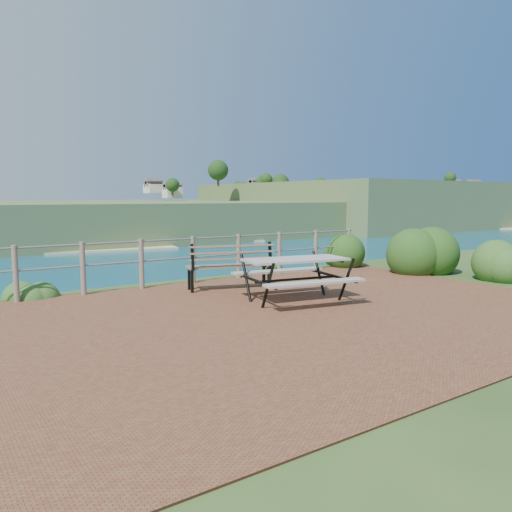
% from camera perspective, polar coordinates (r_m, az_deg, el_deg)
% --- Properties ---
extents(ground, '(10.00, 7.00, 0.12)m').
position_cam_1_polar(ground, '(8.00, 3.98, -6.61)').
color(ground, brown).
rests_on(ground, ground).
extents(safety_railing, '(9.40, 0.10, 1.00)m').
position_cam_1_polar(safety_railing, '(10.69, -7.22, -0.14)').
color(safety_railing, '#6B5B4C').
rests_on(safety_railing, ground).
extents(distant_bay, '(290.00, 232.36, 24.00)m').
position_cam_1_polar(distant_bay, '(274.26, 6.03, 6.04)').
color(distant_bay, '#495E2F').
rests_on(distant_bay, ground).
extents(picnic_table, '(1.90, 1.54, 0.76)m').
position_cam_1_polar(picnic_table, '(8.79, 4.53, -2.17)').
color(picnic_table, gray).
rests_on(picnic_table, ground).
extents(park_bench, '(1.73, 0.89, 0.95)m').
position_cam_1_polar(park_bench, '(9.91, -3.08, -0.33)').
color(park_bench, brown).
rests_on(park_bench, ground).
extents(shrub_right_front, '(1.36, 1.36, 1.93)m').
position_cam_1_polar(shrub_right_front, '(12.79, 18.40, -1.88)').
color(shrub_right_front, '#1D3F13').
rests_on(shrub_right_front, ground).
extents(shrub_right_back, '(1.05, 1.05, 1.50)m').
position_cam_1_polar(shrub_right_back, '(12.51, 26.50, -2.44)').
color(shrub_right_back, '#23541F').
rests_on(shrub_right_back, ground).
extents(shrub_right_edge, '(1.02, 1.02, 1.46)m').
position_cam_1_polar(shrub_right_edge, '(13.69, 9.60, -1.08)').
color(shrub_right_edge, '#1D3F13').
rests_on(shrub_right_edge, ground).
extents(shrub_lip_west, '(0.69, 0.69, 0.39)m').
position_cam_1_polar(shrub_lip_west, '(10.09, -24.16, -4.39)').
color(shrub_lip_west, '#23541F').
rests_on(shrub_lip_west, ground).
extents(shrub_lip_east, '(0.67, 0.67, 0.37)m').
position_cam_1_polar(shrub_lip_east, '(12.39, 2.02, -1.81)').
color(shrub_lip_east, '#1D3F13').
rests_on(shrub_lip_east, ground).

